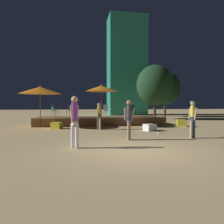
% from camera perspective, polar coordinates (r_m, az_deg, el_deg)
% --- Properties ---
extents(ground_plane, '(120.00, 120.00, 0.00)m').
position_cam_1_polar(ground_plane, '(7.59, 6.18, -10.08)').
color(ground_plane, tan).
extents(wooden_deck, '(9.79, 3.21, 0.66)m').
position_cam_1_polar(wooden_deck, '(17.33, -3.23, -2.28)').
color(wooden_deck, brown).
rests_on(wooden_deck, ground).
extents(patio_umbrella_0, '(2.86, 2.86, 2.88)m').
position_cam_1_polar(patio_umbrella_0, '(15.82, -18.27, 5.41)').
color(patio_umbrella_0, brown).
rests_on(patio_umbrella_0, ground).
extents(patio_umbrella_1, '(2.32, 2.32, 3.02)m').
position_cam_1_polar(patio_umbrella_1, '(15.77, -2.83, 6.16)').
color(patio_umbrella_1, brown).
rests_on(patio_umbrella_1, ground).
extents(cube_seat_0, '(0.76, 0.76, 0.49)m').
position_cam_1_polar(cube_seat_0, '(16.53, 17.66, -2.74)').
color(cube_seat_0, yellow).
rests_on(cube_seat_0, ground).
extents(cube_seat_1, '(0.79, 0.79, 0.42)m').
position_cam_1_polar(cube_seat_1, '(14.70, -14.23, -3.43)').
color(cube_seat_1, yellow).
rests_on(cube_seat_1, ground).
extents(cube_seat_2, '(0.76, 0.76, 0.40)m').
position_cam_1_polar(cube_seat_2, '(13.33, 9.80, -3.98)').
color(cube_seat_2, white).
rests_on(cube_seat_2, ground).
extents(person_0, '(0.29, 0.50, 1.75)m').
position_cam_1_polar(person_0, '(10.88, 20.32, -1.26)').
color(person_0, '#2D4C7F').
rests_on(person_0, ground).
extents(person_1, '(0.36, 0.41, 1.66)m').
position_cam_1_polar(person_1, '(13.70, -3.42, -0.90)').
color(person_1, tan).
rests_on(person_1, ground).
extents(person_2, '(0.33, 0.49, 1.89)m').
position_cam_1_polar(person_2, '(8.00, -9.74, -1.80)').
color(person_2, white).
rests_on(person_2, ground).
extents(person_3, '(0.48, 0.29, 1.77)m').
position_cam_1_polar(person_3, '(9.74, 4.45, -1.62)').
color(person_3, '#997051').
rests_on(person_3, ground).
extents(bistro_chair_0, '(0.48, 0.48, 0.90)m').
position_cam_1_polar(bistro_chair_0, '(17.21, -10.88, 0.70)').
color(bistro_chair_0, '#47474C').
rests_on(bistro_chair_0, wooden_deck).
extents(bistro_chair_1, '(0.41, 0.42, 0.90)m').
position_cam_1_polar(bistro_chair_1, '(17.97, 5.40, 0.78)').
color(bistro_chair_1, '#1E4C47').
rests_on(bistro_chair_1, wooden_deck).
extents(bistro_chair_2, '(0.48, 0.48, 0.90)m').
position_cam_1_polar(bistro_chair_2, '(16.61, -14.92, 0.62)').
color(bistro_chair_2, '#1E4C47').
rests_on(bistro_chair_2, wooden_deck).
extents(bistro_chair_3, '(0.47, 0.47, 0.90)m').
position_cam_1_polar(bistro_chair_3, '(17.00, -1.60, 0.72)').
color(bistro_chair_3, '#47474C').
rests_on(bistro_chair_3, wooden_deck).
extents(frisbee_disc, '(0.23, 0.23, 0.03)m').
position_cam_1_polar(frisbee_disc, '(12.24, 12.23, -5.40)').
color(frisbee_disc, white).
rests_on(frisbee_disc, ground).
extents(background_tree_0, '(3.91, 3.91, 5.78)m').
position_cam_1_polar(background_tree_0, '(23.79, 11.15, 6.89)').
color(background_tree_0, '#3D2B1C').
rests_on(background_tree_0, ground).
extents(background_tree_1, '(3.91, 3.91, 5.83)m').
position_cam_1_polar(background_tree_1, '(29.11, 13.70, 6.08)').
color(background_tree_1, '#3D2B1C').
rests_on(background_tree_1, ground).
extents(distant_building, '(5.57, 3.94, 14.70)m').
position_cam_1_polar(distant_building, '(33.89, 3.83, 11.81)').
color(distant_building, teal).
rests_on(distant_building, ground).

